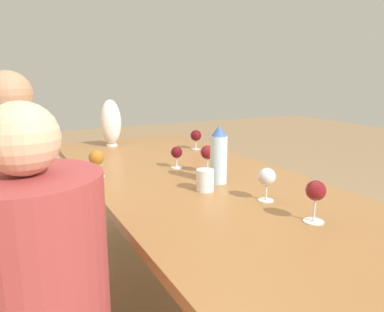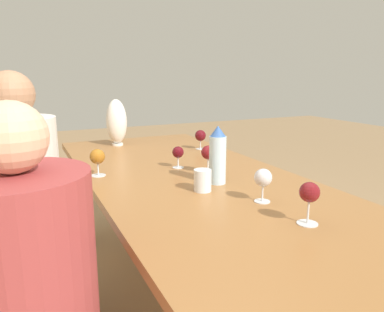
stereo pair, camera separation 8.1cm
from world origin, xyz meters
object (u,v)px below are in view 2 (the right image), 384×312
object	(u,v)px
wine_glass_5	(97,157)
chair_far	(8,240)
water_bottle	(218,156)
person_near	(34,298)
water_tumbler	(203,180)
wine_glass_1	(208,153)
wine_glass_3	(200,136)
wine_glass_4	(309,194)
vase	(117,122)
wine_glass_2	(177,153)
wine_glass_0	(263,178)
person_far	(25,201)

from	to	relation	value
wine_glass_5	chair_far	distance (m)	0.56
water_bottle	wine_glass_5	xyz separation A→B (m)	(0.36, 0.47, -0.04)
chair_far	person_near	distance (m)	0.78
water_tumbler	water_bottle	bearing A→B (deg)	-56.09
water_bottle	wine_glass_1	bearing A→B (deg)	-13.33
wine_glass_3	wine_glass_4	world-z (taller)	wine_glass_4
water_tumbler	vase	bearing A→B (deg)	4.03
vase	wine_glass_1	world-z (taller)	vase
water_bottle	wine_glass_2	bearing A→B (deg)	9.94
wine_glass_3	wine_glass_4	distance (m)	1.29
vase	person_near	xyz separation A→B (m)	(-1.48, 0.61, -0.29)
water_bottle	person_near	world-z (taller)	person_near
vase	chair_far	distance (m)	1.09
water_bottle	person_near	size ratio (longest dim) A/B	0.22
person_near	wine_glass_2	bearing A→B (deg)	-45.77
vase	wine_glass_4	world-z (taller)	vase
wine_glass_2	person_near	size ratio (longest dim) A/B	0.10
wine_glass_1	wine_glass_3	bearing A→B (deg)	-22.49
wine_glass_5	wine_glass_0	bearing A→B (deg)	-141.97
wine_glass_2	chair_far	size ratio (longest dim) A/B	0.12
wine_glass_5	person_near	distance (m)	0.85
water_bottle	chair_far	distance (m)	1.05
wine_glass_1	wine_glass_5	distance (m)	0.54
wine_glass_3	water_tumbler	bearing A→B (deg)	154.47
water_tumbler	wine_glass_5	size ratio (longest dim) A/B	0.70
wine_glass_5	person_near	xyz separation A→B (m)	(-0.75, 0.34, -0.22)
vase	wine_glass_5	bearing A→B (deg)	159.29
water_bottle	person_far	size ratio (longest dim) A/B	0.21
chair_far	vase	bearing A→B (deg)	-44.45
wine_glass_1	wine_glass_4	distance (m)	0.72
wine_glass_3	person_near	world-z (taller)	person_near
water_bottle	wine_glass_3	size ratio (longest dim) A/B	2.09
water_tumbler	wine_glass_3	xyz separation A→B (m)	(0.80, -0.38, 0.04)
water_bottle	wine_glass_5	distance (m)	0.59
vase	wine_glass_1	distance (m)	0.95
water_tumbler	wine_glass_0	world-z (taller)	wine_glass_0
chair_far	person_far	xyz separation A→B (m)	(-0.00, -0.09, 0.18)
water_bottle	person_near	distance (m)	0.94
wine_glass_3	wine_glass_5	world-z (taller)	wine_glass_5
water_bottle	chair_far	size ratio (longest dim) A/B	0.29
water_tumbler	wine_glass_1	xyz separation A→B (m)	(0.25, -0.15, 0.06)
wine_glass_3	chair_far	bearing A→B (deg)	106.94
person_near	wine_glass_5	bearing A→B (deg)	-24.21
person_near	person_far	bearing A→B (deg)	0.21
water_bottle	wine_glass_4	bearing A→B (deg)	-174.97
wine_glass_3	person_far	world-z (taller)	person_far
wine_glass_5	person_far	distance (m)	0.38
wine_glass_1	wine_glass_2	size ratio (longest dim) A/B	1.22
wine_glass_5	person_far	size ratio (longest dim) A/B	0.11
wine_glass_4	person_far	xyz separation A→B (m)	(0.91, 0.86, -0.19)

